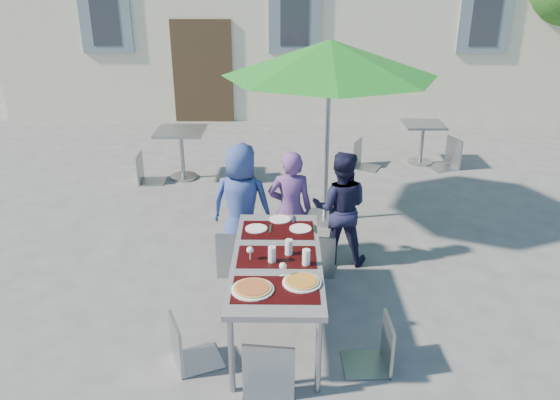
{
  "coord_description": "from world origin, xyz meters",
  "views": [
    {
      "loc": [
        -0.16,
        -4.57,
        3.12
      ],
      "look_at": [
        -0.22,
        0.65,
        0.93
      ],
      "focal_mm": 35.0,
      "sensor_mm": 36.0,
      "label": 1
    }
  ],
  "objects_px": {
    "chair_0": "(237,225)",
    "chair_2": "(318,228)",
    "chair_4": "(379,317)",
    "bg_chair_l_1": "(364,138)",
    "bg_chair_r_0": "(238,145)",
    "child_0": "(241,205)",
    "child_2": "(340,208)",
    "pizza_near_left": "(253,288)",
    "patio_umbrella": "(330,59)",
    "chair_1": "(276,225)",
    "child_1": "(290,210)",
    "pizza_near_right": "(302,282)",
    "cafe_table_1": "(423,137)",
    "dining_table": "(277,262)",
    "bg_chair_l_0": "(144,151)",
    "bg_chair_r_1": "(451,135)",
    "cafe_table_0": "(181,144)",
    "chair_5": "(266,349)",
    "chair_3": "(185,315)"
  },
  "relations": [
    {
      "from": "pizza_near_right",
      "to": "chair_4",
      "type": "xyz_separation_m",
      "value": [
        0.64,
        -0.09,
        -0.27
      ]
    },
    {
      "from": "chair_1",
      "to": "chair_5",
      "type": "distance_m",
      "value": 1.99
    },
    {
      "from": "patio_umbrella",
      "to": "chair_4",
      "type": "bearing_deg",
      "value": -85.21
    },
    {
      "from": "chair_0",
      "to": "chair_1",
      "type": "relative_size",
      "value": 0.98
    },
    {
      "from": "child_1",
      "to": "bg_chair_l_1",
      "type": "distance_m",
      "value": 3.61
    },
    {
      "from": "chair_2",
      "to": "patio_umbrella",
      "type": "height_order",
      "value": "patio_umbrella"
    },
    {
      "from": "chair_0",
      "to": "chair_5",
      "type": "bearing_deg",
      "value": -79.15
    },
    {
      "from": "child_0",
      "to": "cafe_table_1",
      "type": "relative_size",
      "value": 1.96
    },
    {
      "from": "cafe_table_1",
      "to": "bg_chair_l_1",
      "type": "relative_size",
      "value": 0.8
    },
    {
      "from": "bg_chair_r_0",
      "to": "chair_0",
      "type": "bearing_deg",
      "value": -85.45
    },
    {
      "from": "chair_2",
      "to": "bg_chair_r_1",
      "type": "xyz_separation_m",
      "value": [
        2.43,
        3.6,
        0.02
      ]
    },
    {
      "from": "pizza_near_right",
      "to": "bg_chair_l_0",
      "type": "bearing_deg",
      "value": 118.83
    },
    {
      "from": "bg_chair_r_0",
      "to": "chair_3",
      "type": "bearing_deg",
      "value": -90.9
    },
    {
      "from": "chair_4",
      "to": "bg_chair_l_1",
      "type": "height_order",
      "value": "bg_chair_l_1"
    },
    {
      "from": "patio_umbrella",
      "to": "child_2",
      "type": "bearing_deg",
      "value": -85.53
    },
    {
      "from": "bg_chair_r_0",
      "to": "child_0",
      "type": "bearing_deg",
      "value": -84.4
    },
    {
      "from": "patio_umbrella",
      "to": "cafe_table_1",
      "type": "xyz_separation_m",
      "value": [
        1.84,
        2.42,
        -1.66
      ]
    },
    {
      "from": "child_2",
      "to": "bg_chair_l_0",
      "type": "xyz_separation_m",
      "value": [
        -2.84,
        2.54,
        -0.15
      ]
    },
    {
      "from": "cafe_table_1",
      "to": "child_2",
      "type": "bearing_deg",
      "value": -116.35
    },
    {
      "from": "child_0",
      "to": "bg_chair_r_0",
      "type": "xyz_separation_m",
      "value": [
        -0.26,
        2.66,
        -0.12
      ]
    },
    {
      "from": "chair_4",
      "to": "patio_umbrella",
      "type": "bearing_deg",
      "value": 94.79
    },
    {
      "from": "child_2",
      "to": "patio_umbrella",
      "type": "bearing_deg",
      "value": -78.64
    },
    {
      "from": "child_0",
      "to": "dining_table",
      "type": "bearing_deg",
      "value": 117.32
    },
    {
      "from": "chair_1",
      "to": "cafe_table_1",
      "type": "xyz_separation_m",
      "value": [
        2.47,
        3.88,
        -0.13
      ]
    },
    {
      "from": "cafe_table_0",
      "to": "bg_chair_r_1",
      "type": "distance_m",
      "value": 4.49
    },
    {
      "from": "chair_0",
      "to": "child_1",
      "type": "bearing_deg",
      "value": 22.71
    },
    {
      "from": "child_2",
      "to": "chair_4",
      "type": "height_order",
      "value": "child_2"
    },
    {
      "from": "chair_1",
      "to": "bg_chair_l_1",
      "type": "xyz_separation_m",
      "value": [
        1.42,
        3.65,
        -0.09
      ]
    },
    {
      "from": "child_2",
      "to": "pizza_near_right",
      "type": "bearing_deg",
      "value": 81.73
    },
    {
      "from": "pizza_near_right",
      "to": "child_1",
      "type": "distance_m",
      "value": 1.68
    },
    {
      "from": "child_1",
      "to": "cafe_table_1",
      "type": "xyz_separation_m",
      "value": [
        2.31,
        3.61,
        -0.2
      ]
    },
    {
      "from": "pizza_near_right",
      "to": "chair_1",
      "type": "bearing_deg",
      "value": 99.78
    },
    {
      "from": "child_1",
      "to": "chair_4",
      "type": "relative_size",
      "value": 1.59
    },
    {
      "from": "bg_chair_r_0",
      "to": "bg_chair_r_1",
      "type": "bearing_deg",
      "value": 10.74
    },
    {
      "from": "chair_3",
      "to": "chair_2",
      "type": "bearing_deg",
      "value": 52.81
    },
    {
      "from": "chair_3",
      "to": "chair_5",
      "type": "relative_size",
      "value": 0.92
    },
    {
      "from": "pizza_near_left",
      "to": "cafe_table_0",
      "type": "height_order",
      "value": "cafe_table_0"
    },
    {
      "from": "child_2",
      "to": "chair_5",
      "type": "xyz_separation_m",
      "value": [
        -0.75,
        -2.34,
        -0.12
      ]
    },
    {
      "from": "cafe_table_1",
      "to": "bg_chair_l_1",
      "type": "height_order",
      "value": "bg_chair_l_1"
    },
    {
      "from": "child_1",
      "to": "patio_umbrella",
      "type": "relative_size",
      "value": 0.51
    },
    {
      "from": "chair_0",
      "to": "chair_2",
      "type": "distance_m",
      "value": 0.87
    },
    {
      "from": "pizza_near_left",
      "to": "chair_4",
      "type": "relative_size",
      "value": 0.41
    },
    {
      "from": "dining_table",
      "to": "chair_1",
      "type": "bearing_deg",
      "value": 91.74
    },
    {
      "from": "bg_chair_l_0",
      "to": "cafe_table_1",
      "type": "relative_size",
      "value": 1.23
    },
    {
      "from": "chair_0",
      "to": "chair_1",
      "type": "bearing_deg",
      "value": -3.6
    },
    {
      "from": "chair_3",
      "to": "bg_chair_r_0",
      "type": "bearing_deg",
      "value": 89.1
    },
    {
      "from": "cafe_table_1",
      "to": "bg_chair_l_1",
      "type": "xyz_separation_m",
      "value": [
        -1.05,
        -0.23,
        0.04
      ]
    },
    {
      "from": "chair_0",
      "to": "bg_chair_l_0",
      "type": "relative_size",
      "value": 1.15
    },
    {
      "from": "bg_chair_r_0",
      "to": "child_2",
      "type": "bearing_deg",
      "value": -62.55
    },
    {
      "from": "pizza_near_left",
      "to": "chair_4",
      "type": "bearing_deg",
      "value": 0.95
    }
  ]
}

